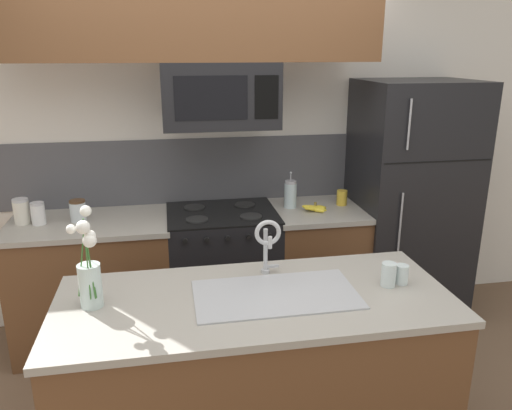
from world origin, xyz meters
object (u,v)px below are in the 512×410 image
at_px(storage_jar_medium, 38,214).
at_px(banana_bunch, 315,208).
at_px(refrigerator, 408,203).
at_px(storage_jar_tall, 21,211).
at_px(stove_range, 223,272).
at_px(storage_jar_short, 78,211).
at_px(coffee_tin, 342,198).
at_px(spare_glass, 402,274).
at_px(drinking_glass, 389,275).
at_px(flower_vase, 90,276).
at_px(french_press, 290,194).
at_px(sink_faucet, 267,240).
at_px(microwave, 220,95).

xyz_separation_m(storage_jar_medium, banana_bunch, (1.86, -0.06, -0.05)).
height_order(refrigerator, banana_bunch, refrigerator).
distance_m(refrigerator, storage_jar_tall, 2.72).
xyz_separation_m(stove_range, storage_jar_short, (-0.96, 0.02, 0.52)).
bearing_deg(storage_jar_tall, coffee_tin, 0.49).
height_order(stove_range, banana_bunch, banana_bunch).
distance_m(stove_range, storage_jar_medium, 1.31).
bearing_deg(stove_range, storage_jar_short, 178.80).
relative_size(storage_jar_short, spare_glass, 1.50).
bearing_deg(banana_bunch, drinking_glass, -89.71).
relative_size(refrigerator, coffee_tin, 16.41).
distance_m(spare_glass, flower_vase, 1.46).
bearing_deg(french_press, sink_faucet, -109.76).
xyz_separation_m(microwave, coffee_tin, (0.89, 0.07, -0.76)).
relative_size(coffee_tin, drinking_glass, 0.94).
distance_m(french_press, coffee_tin, 0.39).
relative_size(microwave, coffee_tin, 6.77).
relative_size(sink_faucet, flower_vase, 0.69).
xyz_separation_m(stove_range, storage_jar_medium, (-1.20, -0.00, 0.52)).
bearing_deg(drinking_glass, stove_range, 117.94).
xyz_separation_m(spare_glass, flower_vase, (-1.46, 0.03, 0.10)).
bearing_deg(microwave, refrigerator, 1.67).
bearing_deg(storage_jar_tall, french_press, 0.91).
relative_size(microwave, storage_jar_medium, 5.00).
bearing_deg(french_press, banana_bunch, -38.19).
relative_size(sink_faucet, drinking_glass, 2.61).
xyz_separation_m(storage_jar_tall, flower_vase, (0.60, -1.24, 0.07)).
bearing_deg(storage_jar_medium, storage_jar_short, 5.39).
bearing_deg(storage_jar_tall, storage_jar_short, -1.81).
distance_m(microwave, banana_bunch, 1.03).
height_order(microwave, banana_bunch, microwave).
bearing_deg(flower_vase, refrigerator, 30.05).
bearing_deg(spare_glass, storage_jar_medium, 147.52).
relative_size(microwave, storage_jar_tall, 4.38).
height_order(storage_jar_short, spare_glass, storage_jar_short).
bearing_deg(storage_jar_medium, coffee_tin, 1.45).
relative_size(french_press, spare_glass, 2.77).
distance_m(microwave, spare_glass, 1.62).
bearing_deg(coffee_tin, drinking_glass, -100.00).
bearing_deg(storage_jar_medium, microwave, -0.85).
bearing_deg(banana_bunch, coffee_tin, 25.03).
bearing_deg(coffee_tin, storage_jar_tall, -179.51).
distance_m(storage_jar_tall, french_press, 1.82).
height_order(refrigerator, flower_vase, refrigerator).
distance_m(refrigerator, french_press, 0.91).
distance_m(microwave, storage_jar_tall, 1.50).
height_order(storage_jar_tall, spare_glass, storage_jar_tall).
xyz_separation_m(stove_range, sink_faucet, (0.11, -1.04, 0.65)).
distance_m(microwave, sink_faucet, 1.20).
bearing_deg(drinking_glass, flower_vase, 178.23).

